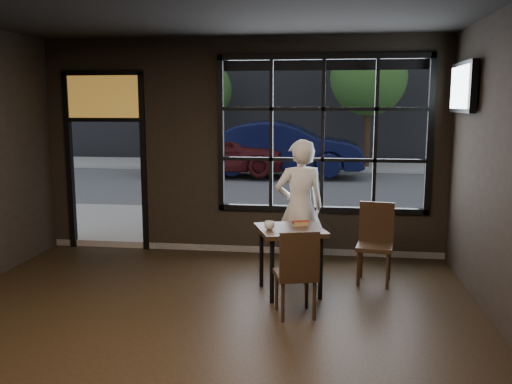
# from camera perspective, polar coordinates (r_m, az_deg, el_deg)

# --- Properties ---
(floor) EXTENTS (6.00, 7.00, 0.02)m
(floor) POSITION_cam_1_polar(r_m,az_deg,el_deg) (5.12, -8.09, -16.88)
(floor) COLOR black
(floor) RESTS_ON ground
(window_frame) EXTENTS (3.06, 0.12, 2.28)m
(window_frame) POSITION_cam_1_polar(r_m,az_deg,el_deg) (7.93, 7.04, 6.02)
(window_frame) COLOR black
(window_frame) RESTS_ON ground
(stained_transom) EXTENTS (1.20, 0.06, 0.70)m
(stained_transom) POSITION_cam_1_polar(r_m,az_deg,el_deg) (8.61, -15.75, 9.66)
(stained_transom) COLOR orange
(stained_transom) RESTS_ON ground
(street_asphalt) EXTENTS (60.00, 41.00, 0.04)m
(street_asphalt) POSITION_cam_1_polar(r_m,az_deg,el_deg) (28.54, 5.07, 4.69)
(street_asphalt) COLOR #545456
(street_asphalt) RESTS_ON ground
(cafe_table) EXTENTS (0.94, 0.94, 0.80)m
(cafe_table) POSITION_cam_1_polar(r_m,az_deg,el_deg) (6.50, 3.60, -7.19)
(cafe_table) COLOR black
(cafe_table) RESTS_ON floor
(chair_near) EXTENTS (0.51, 0.51, 0.96)m
(chair_near) POSITION_cam_1_polar(r_m,az_deg,el_deg) (5.81, 4.17, -8.38)
(chair_near) COLOR black
(chair_near) RESTS_ON floor
(chair_window) EXTENTS (0.50, 0.50, 1.01)m
(chair_window) POSITION_cam_1_polar(r_m,az_deg,el_deg) (6.97, 12.39, -5.39)
(chair_window) COLOR black
(chair_window) RESTS_ON floor
(man) EXTENTS (0.76, 0.62, 1.79)m
(man) POSITION_cam_1_polar(r_m,az_deg,el_deg) (7.09, 4.62, -1.68)
(man) COLOR silver
(man) RESTS_ON floor
(hotdog) EXTENTS (0.22, 0.15, 0.06)m
(hotdog) POSITION_cam_1_polar(r_m,az_deg,el_deg) (6.51, 4.73, -3.32)
(hotdog) COLOR tan
(hotdog) RESTS_ON cafe_table
(cup) EXTENTS (0.13, 0.13, 0.10)m
(cup) POSITION_cam_1_polar(r_m,az_deg,el_deg) (6.31, 1.42, -3.53)
(cup) COLOR silver
(cup) RESTS_ON cafe_table
(tv) EXTENTS (0.12, 1.06, 0.62)m
(tv) POSITION_cam_1_polar(r_m,az_deg,el_deg) (7.30, 20.99, 10.24)
(tv) COLOR black
(tv) RESTS_ON wall_right
(navy_car) EXTENTS (4.90, 1.79, 1.60)m
(navy_car) POSITION_cam_1_polar(r_m,az_deg,el_deg) (16.66, 2.85, 4.65)
(navy_car) COLOR black
(navy_car) RESTS_ON street_asphalt
(maroon_car) EXTENTS (4.52, 1.91, 1.52)m
(maroon_car) POSITION_cam_1_polar(r_m,az_deg,el_deg) (16.79, -4.14, 4.54)
(maroon_car) COLOR #481113
(maroon_car) RESTS_ON street_asphalt
(tree_left) EXTENTS (2.27, 2.27, 3.87)m
(tree_left) POSITION_cam_1_polar(r_m,az_deg,el_deg) (20.10, -5.86, 10.60)
(tree_left) COLOR #332114
(tree_left) RESTS_ON street_asphalt
(tree_right) EXTENTS (2.59, 2.59, 4.41)m
(tree_right) POSITION_cam_1_polar(r_m,az_deg,el_deg) (18.99, 11.78, 11.70)
(tree_right) COLOR #332114
(tree_right) RESTS_ON street_asphalt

